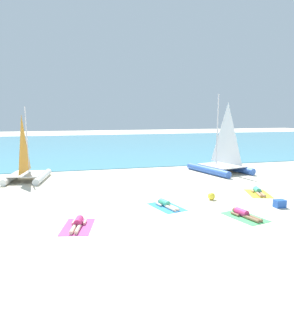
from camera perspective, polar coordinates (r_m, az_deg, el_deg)
The scene contains 14 objects.
ground_plane at distance 22.89m, azimuth -2.85°, elevation -1.14°, with size 120.00×120.00×0.00m, color beige.
ocean_water at distance 44.85m, azimuth -8.88°, elevation 4.16°, with size 120.00×40.00×0.05m, color #4C9EB7.
sailboat_white at distance 22.13m, azimuth -20.73°, elevation -0.28°, with size 2.93×4.01×4.77m.
sailboat_blue at distance 24.13m, azimuth 13.15°, elevation 1.23°, with size 3.78×4.93×5.72m.
towel_leftmost at distance 12.78m, azimuth -12.30°, elevation -10.25°, with size 1.10×1.90×0.01m, color #D84C99.
sunbather_leftmost at distance 12.80m, azimuth -12.27°, elevation -9.62°, with size 0.74×1.56×0.30m.
towel_center_left at distance 15.04m, azimuth 3.55°, elevation -6.97°, with size 1.10×1.90×0.01m, color #338CD8.
sunbather_center_left at distance 15.06m, azimuth 3.42°, elevation -6.45°, with size 0.76×1.55×0.30m.
towel_center_right at distance 14.21m, azimuth 17.10°, elevation -8.40°, with size 1.10×1.90×0.01m, color #4CB266.
sunbather_center_right at distance 14.22m, azimuth 16.93°, elevation -7.85°, with size 0.74×1.56×0.30m.
towel_rightmost at distance 18.44m, azimuth 19.29°, elevation -4.36°, with size 1.10×1.90×0.01m, color yellow.
sunbather_rightmost at distance 18.47m, azimuth 19.25°, elevation -3.93°, with size 0.84×1.54×0.30m.
beach_ball at distance 16.51m, azimuth 11.46°, elevation -4.98°, with size 0.37×0.37×0.37m, color yellow.
cooler_box at distance 16.15m, azimuth 22.66°, elevation -5.90°, with size 0.50×0.36×0.36m, color blue.
Camera 1 is at (-4.68, -11.98, 4.34)m, focal length 34.04 mm.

